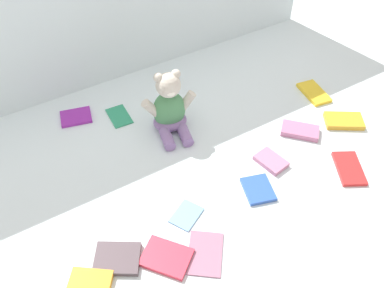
{
  "coord_description": "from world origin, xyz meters",
  "views": [
    {
      "loc": [
        -0.46,
        -0.88,
        1.04
      ],
      "look_at": [
        0.01,
        -0.1,
        0.1
      ],
      "focal_mm": 39.61,
      "sensor_mm": 36.0,
      "label": 1
    }
  ],
  "objects_px": {
    "book_case_6": "(300,131)",
    "book_case_9": "(349,168)",
    "book_case_1": "(258,189)",
    "book_case_2": "(344,121)",
    "book_case_10": "(119,116)",
    "teddy_bear": "(170,109)",
    "book_case_4": "(314,93)",
    "book_case_7": "(271,161)",
    "book_case_12": "(76,117)",
    "book_case_3": "(186,215)",
    "book_case_11": "(117,259)",
    "book_case_5": "(166,257)",
    "book_case_8": "(205,253)",
    "book_case_0": "(90,283)"
  },
  "relations": [
    {
      "from": "teddy_bear",
      "to": "book_case_6",
      "type": "xyz_separation_m",
      "value": [
        0.38,
        -0.26,
        -0.08
      ]
    },
    {
      "from": "book_case_1",
      "to": "book_case_9",
      "type": "height_order",
      "value": "same"
    },
    {
      "from": "book_case_11",
      "to": "book_case_12",
      "type": "bearing_deg",
      "value": 22.26
    },
    {
      "from": "teddy_bear",
      "to": "book_case_5",
      "type": "bearing_deg",
      "value": -106.89
    },
    {
      "from": "book_case_4",
      "to": "book_case_12",
      "type": "relative_size",
      "value": 1.26
    },
    {
      "from": "book_case_1",
      "to": "book_case_11",
      "type": "xyz_separation_m",
      "value": [
        -0.47,
        0.0,
        0.0
      ]
    },
    {
      "from": "book_case_2",
      "to": "book_case_8",
      "type": "bearing_deg",
      "value": -42.35
    },
    {
      "from": "book_case_2",
      "to": "book_case_3",
      "type": "bearing_deg",
      "value": -52.78
    },
    {
      "from": "book_case_1",
      "to": "book_case_5",
      "type": "xyz_separation_m",
      "value": [
        -0.35,
        -0.06,
        0.0
      ]
    },
    {
      "from": "book_case_11",
      "to": "book_case_10",
      "type": "bearing_deg",
      "value": 7.52
    },
    {
      "from": "book_case_7",
      "to": "teddy_bear",
      "type": "bearing_deg",
      "value": -67.7
    },
    {
      "from": "teddy_bear",
      "to": "book_case_4",
      "type": "xyz_separation_m",
      "value": [
        0.57,
        -0.12,
        -0.08
      ]
    },
    {
      "from": "book_case_2",
      "to": "book_case_5",
      "type": "distance_m",
      "value": 0.82
    },
    {
      "from": "book_case_12",
      "to": "book_case_11",
      "type": "bearing_deg",
      "value": 4.72
    },
    {
      "from": "book_case_3",
      "to": "book_case_4",
      "type": "relative_size",
      "value": 0.68
    },
    {
      "from": "book_case_9",
      "to": "book_case_10",
      "type": "height_order",
      "value": "book_case_9"
    },
    {
      "from": "book_case_9",
      "to": "book_case_12",
      "type": "relative_size",
      "value": 1.29
    },
    {
      "from": "book_case_1",
      "to": "book_case_2",
      "type": "bearing_deg",
      "value": 28.42
    },
    {
      "from": "teddy_bear",
      "to": "book_case_2",
      "type": "height_order",
      "value": "teddy_bear"
    },
    {
      "from": "book_case_6",
      "to": "book_case_11",
      "type": "relative_size",
      "value": 1.06
    },
    {
      "from": "book_case_0",
      "to": "book_case_6",
      "type": "xyz_separation_m",
      "value": [
        0.84,
        0.16,
        0.0
      ]
    },
    {
      "from": "book_case_9",
      "to": "book_case_10",
      "type": "relative_size",
      "value": 1.24
    },
    {
      "from": "book_case_2",
      "to": "book_case_7",
      "type": "relative_size",
      "value": 1.32
    },
    {
      "from": "book_case_10",
      "to": "book_case_11",
      "type": "distance_m",
      "value": 0.58
    },
    {
      "from": "book_case_8",
      "to": "book_case_3",
      "type": "bearing_deg",
      "value": 118.89
    },
    {
      "from": "book_case_0",
      "to": "book_case_2",
      "type": "relative_size",
      "value": 0.82
    },
    {
      "from": "book_case_1",
      "to": "book_case_9",
      "type": "distance_m",
      "value": 0.31
    },
    {
      "from": "book_case_0",
      "to": "book_case_10",
      "type": "relative_size",
      "value": 0.97
    },
    {
      "from": "book_case_0",
      "to": "book_case_5",
      "type": "bearing_deg",
      "value": -63.53
    },
    {
      "from": "book_case_0",
      "to": "book_case_12",
      "type": "distance_m",
      "value": 0.66
    },
    {
      "from": "book_case_9",
      "to": "book_case_12",
      "type": "height_order",
      "value": "book_case_9"
    },
    {
      "from": "book_case_7",
      "to": "book_case_12",
      "type": "bearing_deg",
      "value": -58.54
    },
    {
      "from": "book_case_5",
      "to": "book_case_7",
      "type": "xyz_separation_m",
      "value": [
        0.46,
        0.13,
        0.0
      ]
    },
    {
      "from": "teddy_bear",
      "to": "book_case_7",
      "type": "xyz_separation_m",
      "value": [
        0.2,
        -0.32,
        -0.08
      ]
    },
    {
      "from": "book_case_6",
      "to": "book_case_5",
      "type": "bearing_deg",
      "value": 153.23
    },
    {
      "from": "book_case_3",
      "to": "book_case_11",
      "type": "height_order",
      "value": "book_case_11"
    },
    {
      "from": "book_case_6",
      "to": "book_case_9",
      "type": "xyz_separation_m",
      "value": [
        0.02,
        -0.21,
        -0.0
      ]
    },
    {
      "from": "book_case_1",
      "to": "book_case_3",
      "type": "distance_m",
      "value": 0.24
    },
    {
      "from": "book_case_5",
      "to": "teddy_bear",
      "type": "bearing_deg",
      "value": -158.57
    },
    {
      "from": "book_case_2",
      "to": "book_case_10",
      "type": "relative_size",
      "value": 1.18
    },
    {
      "from": "book_case_4",
      "to": "book_case_8",
      "type": "bearing_deg",
      "value": 36.14
    },
    {
      "from": "teddy_bear",
      "to": "book_case_7",
      "type": "bearing_deg",
      "value": -44.67
    },
    {
      "from": "book_case_11",
      "to": "book_case_3",
      "type": "bearing_deg",
      "value": -50.9
    },
    {
      "from": "book_case_2",
      "to": "book_case_11",
      "type": "bearing_deg",
      "value": -52.15
    },
    {
      "from": "teddy_bear",
      "to": "book_case_10",
      "type": "relative_size",
      "value": 2.07
    },
    {
      "from": "book_case_1",
      "to": "book_case_2",
      "type": "relative_size",
      "value": 0.78
    },
    {
      "from": "teddy_bear",
      "to": "book_case_3",
      "type": "xyz_separation_m",
      "value": [
        -0.14,
        -0.36,
        -0.08
      ]
    },
    {
      "from": "book_case_7",
      "to": "book_case_12",
      "type": "height_order",
      "value": "book_case_7"
    },
    {
      "from": "book_case_2",
      "to": "book_case_4",
      "type": "distance_m",
      "value": 0.18
    },
    {
      "from": "book_case_7",
      "to": "book_case_12",
      "type": "distance_m",
      "value": 0.71
    }
  ]
}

